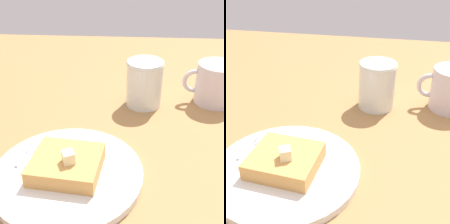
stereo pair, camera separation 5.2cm
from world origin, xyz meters
The scene contains 6 objects.
table_surface centered at (0.00, 0.00, 1.39)cm, with size 118.99×118.99×2.78cm, color #A17343.
plate centered at (7.40, 7.22, 3.46)cm, with size 21.52×21.52×1.20cm.
toast_slice_center centered at (7.40, 7.22, 5.20)cm, with size 9.50×8.51×2.43cm, color tan.
butter_pat_primary centered at (6.86, 8.17, 7.27)cm, with size 1.70×1.53×1.70cm, color beige.
fork centered at (14.16, 8.14, 4.16)cm, with size 3.11×16.06×0.36cm.
syrup_jar centered at (-3.79, -15.14, 7.10)cm, with size 7.26×7.26×9.20cm.
Camera 2 is at (-6.35, 39.78, 33.88)cm, focal length 50.00 mm.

